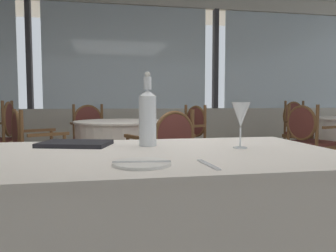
{
  "coord_description": "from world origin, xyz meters",
  "views": [
    {
      "loc": [
        -0.34,
        -2.13,
        0.97
      ],
      "look_at": [
        -0.06,
        -0.57,
        0.85
      ],
      "focal_mm": 34.73,
      "sensor_mm": 36.0,
      "label": 1
    }
  ],
  "objects_px": {
    "wine_glass": "(241,115)",
    "dining_chair_2_3": "(32,147)",
    "menu_book": "(75,144)",
    "dining_chair_0_3": "(309,137)",
    "dining_chair_2_2": "(91,133)",
    "water_bottle": "(148,116)",
    "dining_chair_0_2": "(299,127)",
    "dining_chair_2_0": "(166,152)",
    "dining_chair_2_1": "(188,135)",
    "side_plate": "(142,163)"
  },
  "relations": [
    {
      "from": "wine_glass",
      "to": "dining_chair_2_3",
      "type": "xyz_separation_m",
      "value": [
        -1.32,
        1.9,
        -0.38
      ]
    },
    {
      "from": "dining_chair_0_2",
      "to": "dining_chair_0_3",
      "type": "xyz_separation_m",
      "value": [
        -0.7,
        -1.31,
        -0.01
      ]
    },
    {
      "from": "dining_chair_2_0",
      "to": "dining_chair_2_1",
      "type": "bearing_deg",
      "value": -45.05
    },
    {
      "from": "water_bottle",
      "to": "dining_chair_2_0",
      "type": "xyz_separation_m",
      "value": [
        0.31,
        1.24,
        -0.37
      ]
    },
    {
      "from": "wine_glass",
      "to": "dining_chair_0_3",
      "type": "xyz_separation_m",
      "value": [
        1.72,
        2.03,
        -0.35
      ]
    },
    {
      "from": "wine_glass",
      "to": "menu_book",
      "type": "relative_size",
      "value": 0.65
    },
    {
      "from": "wine_glass",
      "to": "dining_chair_2_3",
      "type": "distance_m",
      "value": 2.34
    },
    {
      "from": "menu_book",
      "to": "dining_chair_0_3",
      "type": "xyz_separation_m",
      "value": [
        2.47,
        1.81,
        -0.21
      ]
    },
    {
      "from": "dining_chair_2_3",
      "to": "water_bottle",
      "type": "bearing_deg",
      "value": -85.19
    },
    {
      "from": "side_plate",
      "to": "wine_glass",
      "type": "relative_size",
      "value": 0.94
    },
    {
      "from": "menu_book",
      "to": "dining_chair_0_2",
      "type": "distance_m",
      "value": 4.45
    },
    {
      "from": "side_plate",
      "to": "dining_chair_0_3",
      "type": "height_order",
      "value": "dining_chair_0_3"
    },
    {
      "from": "dining_chair_0_2",
      "to": "dining_chair_2_2",
      "type": "distance_m",
      "value": 3.25
    },
    {
      "from": "dining_chair_0_3",
      "to": "wine_glass",
      "type": "bearing_deg",
      "value": -146.61
    },
    {
      "from": "dining_chair_2_3",
      "to": "dining_chair_2_0",
      "type": "bearing_deg",
      "value": -45.06
    },
    {
      "from": "water_bottle",
      "to": "dining_chair_2_3",
      "type": "distance_m",
      "value": 2.0
    },
    {
      "from": "water_bottle",
      "to": "dining_chair_2_2",
      "type": "relative_size",
      "value": 0.38
    },
    {
      "from": "side_plate",
      "to": "dining_chair_0_2",
      "type": "xyz_separation_m",
      "value": [
        2.91,
        3.65,
        -0.2
      ]
    },
    {
      "from": "dining_chair_0_2",
      "to": "dining_chair_2_0",
      "type": "height_order",
      "value": "dining_chair_0_2"
    },
    {
      "from": "side_plate",
      "to": "menu_book",
      "type": "bearing_deg",
      "value": 116.5
    },
    {
      "from": "wine_glass",
      "to": "dining_chair_2_2",
      "type": "distance_m",
      "value": 3.25
    },
    {
      "from": "wine_glass",
      "to": "dining_chair_0_2",
      "type": "distance_m",
      "value": 4.14
    },
    {
      "from": "dining_chair_2_0",
      "to": "wine_glass",
      "type": "bearing_deg",
      "value": 161.14
    },
    {
      "from": "water_bottle",
      "to": "menu_book",
      "type": "distance_m",
      "value": 0.37
    },
    {
      "from": "side_plate",
      "to": "dining_chair_2_2",
      "type": "relative_size",
      "value": 0.21
    },
    {
      "from": "dining_chair_2_0",
      "to": "dining_chair_2_1",
      "type": "distance_m",
      "value": 1.32
    },
    {
      "from": "menu_book",
      "to": "dining_chair_2_2",
      "type": "xyz_separation_m",
      "value": [
        -0.07,
        2.9,
        -0.22
      ]
    },
    {
      "from": "side_plate",
      "to": "water_bottle",
      "type": "xyz_separation_m",
      "value": [
        0.08,
        0.47,
        0.14
      ]
    },
    {
      "from": "dining_chair_2_1",
      "to": "dining_chair_2_0",
      "type": "bearing_deg",
      "value": 44.95
    },
    {
      "from": "water_bottle",
      "to": "dining_chair_2_1",
      "type": "xyz_separation_m",
      "value": [
        0.81,
        2.47,
        -0.36
      ]
    },
    {
      "from": "menu_book",
      "to": "dining_chair_2_3",
      "type": "relative_size",
      "value": 0.36
    },
    {
      "from": "water_bottle",
      "to": "dining_chair_2_3",
      "type": "xyz_separation_m",
      "value": [
        -0.91,
        1.74,
        -0.37
      ]
    },
    {
      "from": "dining_chair_0_3",
      "to": "dining_chair_2_2",
      "type": "bearing_deg",
      "value": 140.36
    },
    {
      "from": "dining_chair_0_2",
      "to": "dining_chair_2_0",
      "type": "xyz_separation_m",
      "value": [
        -2.52,
        -1.94,
        -0.04
      ]
    },
    {
      "from": "water_bottle",
      "to": "dining_chair_2_1",
      "type": "distance_m",
      "value": 2.62
    },
    {
      "from": "side_plate",
      "to": "dining_chair_0_2",
      "type": "distance_m",
      "value": 4.67
    },
    {
      "from": "wine_glass",
      "to": "dining_chair_0_2",
      "type": "bearing_deg",
      "value": 54.03
    },
    {
      "from": "wine_glass",
      "to": "dining_chair_0_3",
      "type": "bearing_deg",
      "value": 49.79
    },
    {
      "from": "dining_chair_2_2",
      "to": "wine_glass",
      "type": "bearing_deg",
      "value": -8.07
    },
    {
      "from": "water_bottle",
      "to": "wine_glass",
      "type": "distance_m",
      "value": 0.43
    },
    {
      "from": "dining_chair_0_3",
      "to": "dining_chair_2_2",
      "type": "height_order",
      "value": "dining_chair_0_3"
    },
    {
      "from": "dining_chair_0_3",
      "to": "dining_chair_2_3",
      "type": "height_order",
      "value": "dining_chair_0_3"
    },
    {
      "from": "water_bottle",
      "to": "dining_chair_2_3",
      "type": "relative_size",
      "value": 0.39
    },
    {
      "from": "water_bottle",
      "to": "dining_chair_0_2",
      "type": "bearing_deg",
      "value": 48.37
    },
    {
      "from": "dining_chair_0_2",
      "to": "dining_chair_2_0",
      "type": "distance_m",
      "value": 3.18
    },
    {
      "from": "water_bottle",
      "to": "wine_glass",
      "type": "height_order",
      "value": "water_bottle"
    },
    {
      "from": "side_plate",
      "to": "dining_chair_2_0",
      "type": "distance_m",
      "value": 1.77
    },
    {
      "from": "menu_book",
      "to": "dining_chair_0_3",
      "type": "distance_m",
      "value": 3.07
    },
    {
      "from": "wine_glass",
      "to": "dining_chair_2_0",
      "type": "relative_size",
      "value": 0.23
    },
    {
      "from": "menu_book",
      "to": "dining_chair_2_1",
      "type": "bearing_deg",
      "value": 80.34
    }
  ]
}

